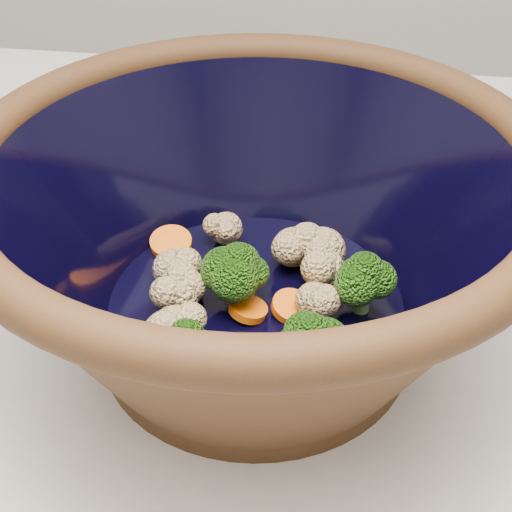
% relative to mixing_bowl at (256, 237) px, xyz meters
% --- Properties ---
extents(mixing_bowl, '(0.38, 0.38, 0.17)m').
position_rel_mixing_bowl_xyz_m(mixing_bowl, '(0.00, 0.00, 0.00)').
color(mixing_bowl, black).
rests_on(mixing_bowl, counter).
extents(vegetable_pile, '(0.19, 0.17, 0.05)m').
position_rel_mixing_bowl_xyz_m(vegetable_pile, '(0.01, -0.01, -0.03)').
color(vegetable_pile, '#608442').
rests_on(vegetable_pile, mixing_bowl).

